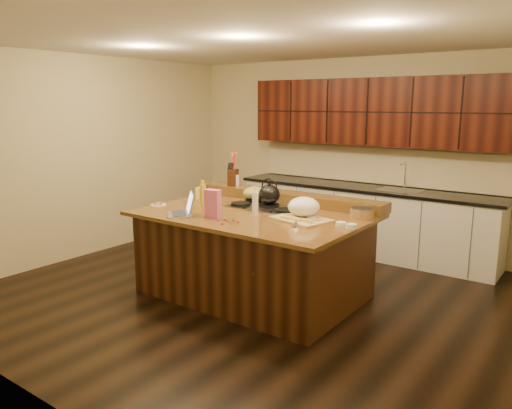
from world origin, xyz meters
The scene contains 30 objects.
room centered at (0.00, 0.00, 1.35)m, with size 5.52×5.02×2.72m.
island centered at (0.00, 0.00, 0.46)m, with size 2.40×1.60×0.92m.
back_ledge centered at (0.00, 0.70, 0.98)m, with size 2.40×0.30×0.12m, color black.
cooktop centered at (0.00, 0.30, 0.94)m, with size 0.92×0.52×0.05m.
back_counter centered at (0.30, 2.23, 0.98)m, with size 3.70×0.66×2.40m.
kettle centered at (0.00, 0.30, 1.07)m, with size 0.24×0.24×0.22m, color black.
green_bowl centered at (-0.30, 0.43, 1.04)m, with size 0.26×0.26×0.15m, color olive.
laptop centered at (-0.51, -0.52, 0.98)m, with size 0.44×0.44×0.24m.
oil_bottle centered at (-0.55, -0.19, 1.06)m, with size 0.07×0.07×0.27m, color gold.
vinegar_bottle centered at (0.11, -0.11, 1.04)m, with size 0.06×0.06×0.25m, color silver.
wooden_tray centered at (0.59, 0.05, 1.02)m, with size 0.63×0.52×0.22m.
ramekin_a centered at (1.03, -0.01, 0.94)m, with size 0.10×0.10×0.04m, color white.
ramekin_b centered at (1.15, -0.02, 0.94)m, with size 0.10×0.10×0.04m, color white.
ramekin_c centered at (0.68, 0.05, 0.94)m, with size 0.10×0.10×0.04m, color white.
strainer_bowl centered at (1.05, 0.43, 0.97)m, with size 0.24×0.24×0.09m, color #996B3F.
kitchen_timer centered at (0.71, -0.28, 0.96)m, with size 0.08×0.08×0.07m, color silver.
pink_bag centered at (-0.19, -0.43, 1.06)m, with size 0.16×0.08×0.29m, color #CB5F93.
candy_plate centered at (-1.11, -0.33, 0.93)m, with size 0.18×0.18×0.01m, color white.
package_box centered at (-0.98, 0.24, 0.99)m, with size 0.10×0.07×0.14m, color #F3DC56.
utensil_crock centered at (-0.81, 0.70, 1.11)m, with size 0.12×0.12×0.14m, color white.
knife_block centered at (-0.83, 0.70, 1.15)m, with size 0.11×0.17×0.21m, color black.
gumdrop_0 centered at (-0.02, -0.43, 0.93)m, with size 0.02×0.02×0.02m, color red.
gumdrop_1 centered at (-0.02, -0.46, 0.93)m, with size 0.02×0.02×0.02m, color #198C26.
gumdrop_2 centered at (0.08, -0.61, 0.93)m, with size 0.02×0.02×0.02m, color red.
gumdrop_3 centered at (-0.27, -0.42, 0.93)m, with size 0.02×0.02×0.02m, color #198C26.
gumdrop_4 centered at (0.03, -0.48, 0.93)m, with size 0.02×0.02×0.02m, color red.
gumdrop_5 centered at (0.07, -0.42, 0.93)m, with size 0.02×0.02×0.02m, color #198C26.
gumdrop_6 centered at (-0.06, -0.51, 0.93)m, with size 0.02×0.02×0.02m, color red.
gumdrop_7 centered at (-0.26, -0.45, 0.93)m, with size 0.02×0.02×0.02m, color #198C26.
gumdrop_8 centered at (0.16, -0.46, 0.93)m, with size 0.02×0.02×0.02m, color red.
Camera 1 is at (3.09, -4.18, 2.07)m, focal length 35.00 mm.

